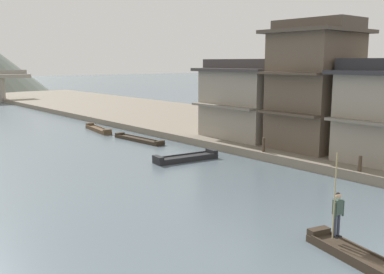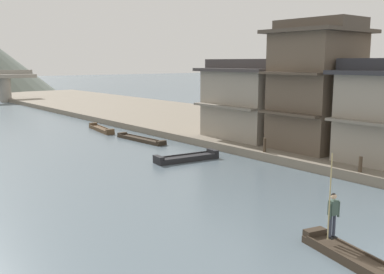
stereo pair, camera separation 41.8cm
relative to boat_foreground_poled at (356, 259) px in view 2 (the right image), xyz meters
The scene contains 10 objects.
riverbank_right 33.22m from the boat_foreground_poled, 57.53° to the left, with size 18.00×110.00×0.56m, color slate.
boat_foreground_poled is the anchor object (origin of this frame).
boatman_person 1.74m from the boat_foreground_poled, 76.70° to the left, with size 0.57×0.29×3.04m.
boat_moored_nearest 24.35m from the boat_foreground_poled, 74.24° to the left, with size 1.24×5.89×0.38m.
boat_moored_third 30.96m from the boat_foreground_poled, 77.86° to the left, with size 1.57×5.27×0.50m.
boat_moored_far 16.08m from the boat_foreground_poled, 71.72° to the left, with size 4.61×1.74×0.53m.
house_waterfront_second 17.55m from the boat_foreground_poled, 40.26° to the left, with size 6.30×5.51×8.74m.
house_waterfront_tall 21.40m from the boat_foreground_poled, 53.71° to the left, with size 5.51×7.18×6.14m.
mooring_post_dock_near 10.60m from the boat_foreground_poled, 29.63° to the left, with size 0.20×0.20×0.85m, color #473828.
mooring_post_dock_mid 15.24m from the boat_foreground_poled, 52.87° to the left, with size 0.20×0.20×0.94m, color #473828.
Camera 2 is at (-13.78, -4.97, 6.49)m, focal length 40.72 mm.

